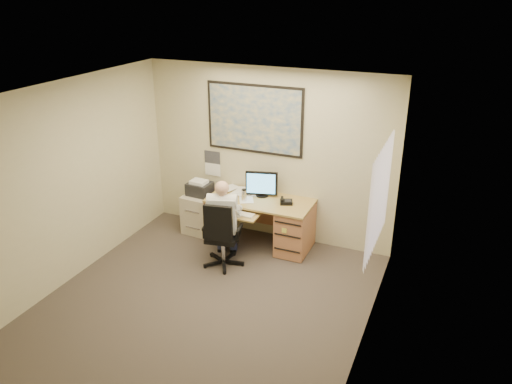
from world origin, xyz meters
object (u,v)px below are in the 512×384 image
at_px(office_chair, 221,247).
at_px(desk, 280,221).
at_px(filing_cabinet, 201,209).
at_px(person, 224,223).

bearing_deg(office_chair, desk, 44.68).
relative_size(filing_cabinet, person, 0.69).
relative_size(office_chair, person, 0.80).
height_order(office_chair, person, person).
bearing_deg(person, office_chair, -114.76).
distance_m(filing_cabinet, office_chair, 1.20).
distance_m(desk, person, 0.99).
distance_m(desk, office_chair, 1.05).
distance_m(office_chair, person, 0.35).
distance_m(filing_cabinet, person, 1.18).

